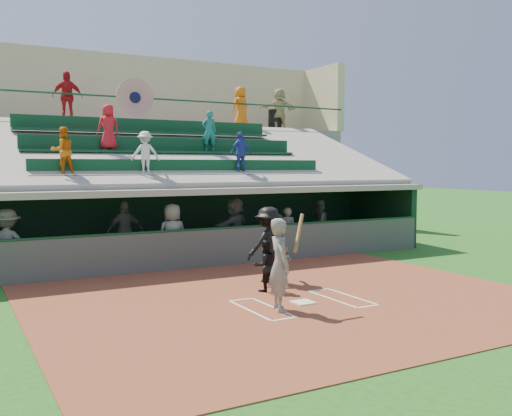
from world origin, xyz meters
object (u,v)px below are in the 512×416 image
catcher (265,266)px  batter_at_plate (280,264)px  home_plate (303,302)px  trash_bin (275,120)px

catcher → batter_at_plate: bearing=71.9°
home_plate → catcher: size_ratio=0.36×
batter_at_plate → trash_bin: 15.81m
home_plate → batter_at_plate: bearing=-159.1°
home_plate → batter_at_plate: 1.23m
catcher → trash_bin: size_ratio=1.29×
trash_bin → catcher: bearing=-121.5°
batter_at_plate → trash_bin: (7.65, 13.21, 4.10)m
batter_at_plate → catcher: bearing=70.2°
batter_at_plate → trash_bin: bearing=59.9°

